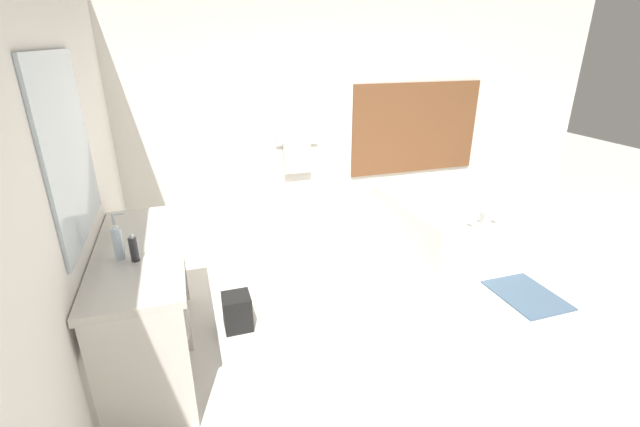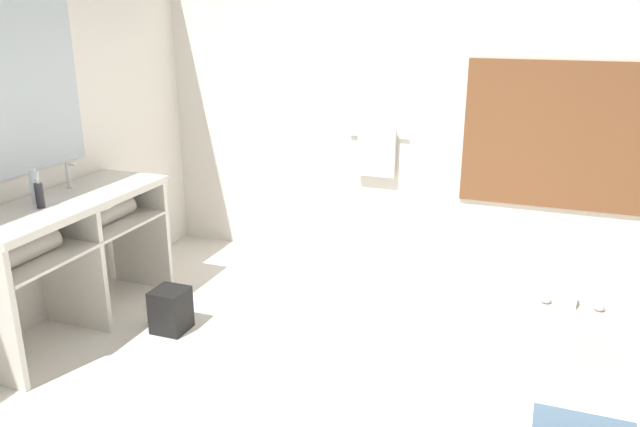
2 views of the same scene
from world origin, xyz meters
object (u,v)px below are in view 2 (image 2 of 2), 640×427
(waste_bin, at_px, (171,310))
(bathtub, at_px, (566,295))
(soap_dispenser, at_px, (39,195))
(water_bottle_1, at_px, (35,187))

(waste_bin, bearing_deg, bathtub, 19.73)
(bathtub, relative_size, soap_dispenser, 8.22)
(bathtub, distance_m, water_bottle_1, 3.54)
(bathtub, height_order, water_bottle_1, water_bottle_1)
(water_bottle_1, height_order, soap_dispenser, water_bottle_1)
(bathtub, distance_m, soap_dispenser, 3.47)
(waste_bin, bearing_deg, soap_dispenser, -149.96)
(soap_dispenser, distance_m, waste_bin, 1.12)
(bathtub, relative_size, waste_bin, 5.13)
(soap_dispenser, xyz_separation_m, waste_bin, (0.64, 0.37, -0.85))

